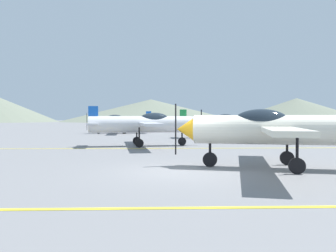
{
  "coord_description": "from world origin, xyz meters",
  "views": [
    {
      "loc": [
        -0.84,
        -11.38,
        1.86
      ],
      "look_at": [
        -0.01,
        14.0,
        1.2
      ],
      "focal_mm": 35.51,
      "sensor_mm": 36.0,
      "label": 1
    }
  ],
  "objects": [
    {
      "name": "airplane_mid",
      "position": [
        -1.6,
        10.17,
        1.45
      ],
      "size": [
        7.51,
        8.62,
        2.57
      ],
      "color": "silver",
      "rests_on": "ground_plane"
    },
    {
      "name": "apron_line_far",
      "position": [
        0.0,
        8.44,
        0.01
      ],
      "size": [
        80.0,
        0.16,
        0.01
      ],
      "primitive_type": "cube",
      "color": "yellow",
      "rests_on": "ground_plane"
    },
    {
      "name": "ground_plane",
      "position": [
        0.0,
        0.0,
        0.0
      ],
      "size": [
        400.0,
        400.0,
        0.0
      ],
      "primitive_type": "plane",
      "color": "slate"
    },
    {
      "name": "airplane_far",
      "position": [
        4.81,
        18.63,
        1.45
      ],
      "size": [
        7.42,
        8.57,
        2.57
      ],
      "color": "silver",
      "rests_on": "ground_plane"
    },
    {
      "name": "apron_line_near",
      "position": [
        0.0,
        -4.65,
        0.01
      ],
      "size": [
        80.0,
        0.16,
        0.01
      ],
      "primitive_type": "cube",
      "color": "yellow",
      "rests_on": "ground_plane"
    },
    {
      "name": "airplane_back",
      "position": [
        -5.12,
        27.03,
        1.45
      ],
      "size": [
        7.49,
        8.61,
        2.57
      ],
      "color": "silver",
      "rests_on": "ground_plane"
    },
    {
      "name": "hill_centerright",
      "position": [
        66.15,
        146.04,
        5.54
      ],
      "size": [
        64.97,
        64.97,
        11.09
      ],
      "primitive_type": "cone",
      "color": "slate",
      "rests_on": "ground_plane"
    },
    {
      "name": "hill_centerleft",
      "position": [
        -3.68,
        138.89,
        5.0
      ],
      "size": [
        80.23,
        80.23,
        10.0
      ],
      "primitive_type": "cone",
      "color": "slate",
      "rests_on": "ground_plane"
    },
    {
      "name": "airplane_near",
      "position": [
        3.52,
        0.45,
        1.45
      ],
      "size": [
        7.53,
        8.57,
        2.57
      ],
      "color": "silver",
      "rests_on": "ground_plane"
    }
  ]
}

